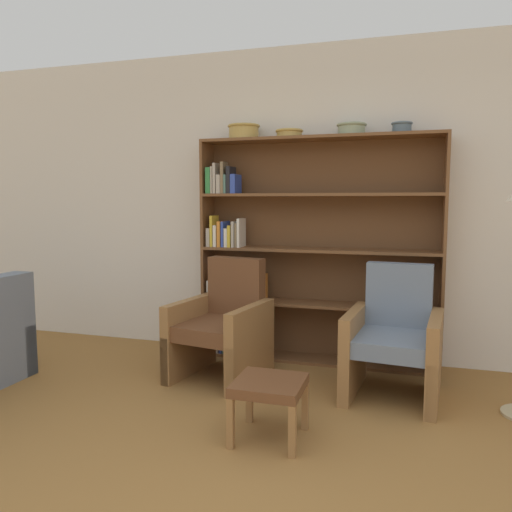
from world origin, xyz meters
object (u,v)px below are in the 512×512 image
armchair_cushioned (394,340)px  bookshelf (297,255)px  bowl_cream (244,131)px  armchair_leather (223,327)px  footstool (269,390)px  bowl_sage (289,133)px  bowl_brass (402,127)px  bowl_terracotta (352,129)px

armchair_cushioned → bookshelf: bearing=-30.4°
bookshelf → bowl_cream: bearing=-177.3°
armchair_leather → footstool: (0.63, -0.92, -0.11)m
bowl_cream → bowl_sage: size_ratio=1.19×
bowl_brass → footstool: (-0.68, -1.51, -1.69)m
bowl_cream → armchair_cushioned: 2.17m
bookshelf → armchair_leather: bookshelf is taller
bowl_terracotta → footstool: (-0.28, -1.51, -1.70)m
bookshelf → footstool: size_ratio=5.16×
bowl_cream → footstool: bowl_cream is taller
bowl_sage → armchair_cushioned: size_ratio=0.25×
bookshelf → bowl_sage: 1.05m
bowl_brass → bookshelf: bearing=178.5°
bookshelf → bowl_terracotta: bowl_terracotta is taller
bowl_sage → bowl_brass: 0.92m
bowl_cream → bowl_terracotta: (0.93, 0.00, -0.02)m
bowl_sage → bowl_brass: bowl_brass is taller
bowl_sage → footstool: size_ratio=0.60×
footstool → bowl_terracotta: bearing=79.4°
bowl_terracotta → bowl_brass: (0.40, 0.00, -0.00)m
bowl_terracotta → armchair_leather: (-0.92, -0.60, -1.59)m
bowl_terracotta → bowl_sage: bearing=180.0°
bowl_brass → armchair_leather: bowl_brass is taller
bowl_cream → bowl_brass: size_ratio=1.68×
bookshelf → bowl_brass: 1.36m
bowl_sage → armchair_cushioned: bearing=-32.8°
bowl_sage → armchair_cushioned: bowl_sage is taller
bowl_terracotta → armchair_leather: bearing=-147.0°
footstool → bowl_sage: bearing=99.1°
armchair_cushioned → footstool: bearing=59.0°
bowl_brass → bowl_cream: bearing=-180.0°
bowl_cream → bowl_sage: bearing=0.0°
armchair_cushioned → bowl_terracotta: bearing=-50.6°
bookshelf → armchair_cushioned: size_ratio=2.20×
bookshelf → bowl_sage: bearing=-162.9°
bowl_sage → footstool: bowl_sage is taller
armchair_leather → armchair_cushioned: 1.32m
bookshelf → armchair_cushioned: 1.17m
bowl_terracotta → bowl_brass: bearing=0.0°
bowl_sage → armchair_leather: size_ratio=0.25×
armchair_cushioned → footstool: armchair_cushioned is taller
bowl_brass → armchair_leather: bearing=-155.6°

